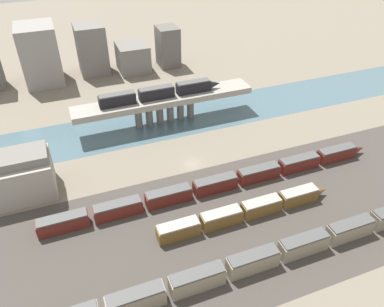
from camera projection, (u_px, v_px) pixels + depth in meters
ground_plane at (192, 164)px, 101.79m from camera, size 400.00×400.00×0.00m
railbed_yard at (230, 225)px, 83.62m from camera, size 280.00×42.00×0.01m
river_water at (165, 122)px, 119.88m from camera, size 320.00×20.59×0.01m
bridge at (164, 102)px, 115.76m from camera, size 56.41×7.89×8.82m
train_on_bridge at (161, 92)px, 113.39m from camera, size 38.52×2.91×3.60m
train_yard_near at (258, 260)px, 73.37m from camera, size 84.45×3.05×4.18m
train_yard_mid at (246, 211)px, 84.69m from camera, size 42.76×3.13×3.63m
train_yard_far at (221, 183)px, 92.55m from camera, size 87.56×3.09×3.64m
warehouse_building at (12, 177)px, 88.55m from camera, size 18.30×11.32×11.67m
city_block_left at (40, 55)px, 137.69m from camera, size 13.42×15.55×21.59m
city_block_center at (92, 49)px, 145.69m from camera, size 10.95×11.56×18.95m
city_block_right at (133, 58)px, 149.49m from camera, size 11.67×13.41×10.86m
city_block_far_right at (168, 47)px, 152.42m from camera, size 8.19×9.51×15.91m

